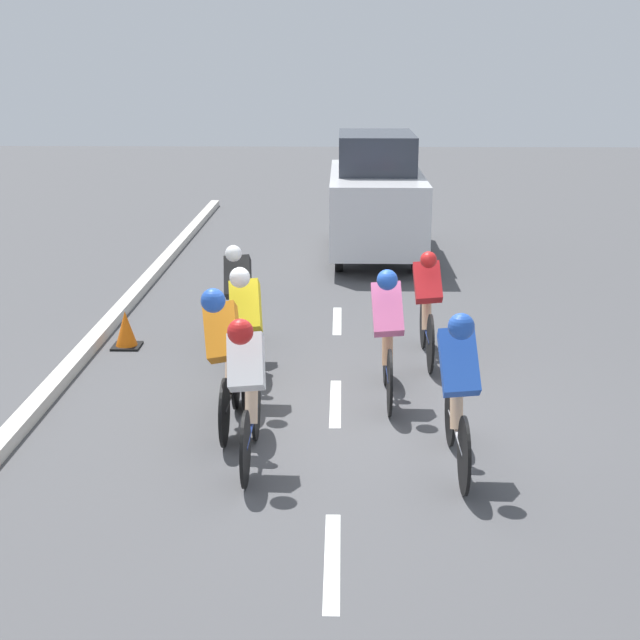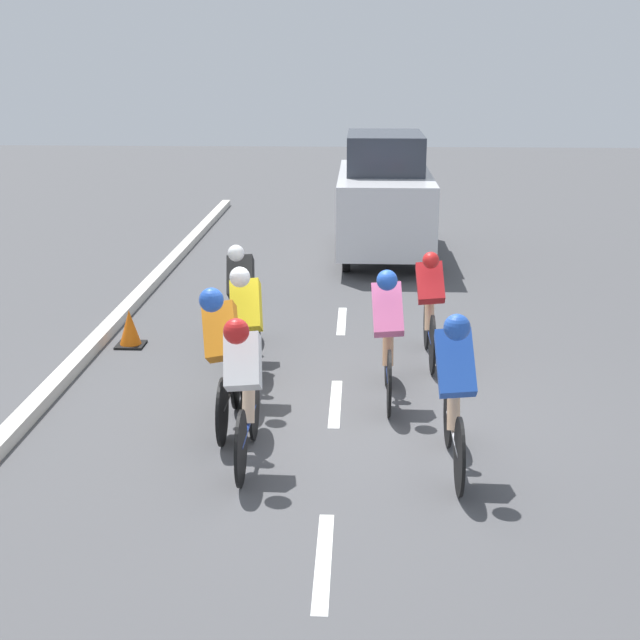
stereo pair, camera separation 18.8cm
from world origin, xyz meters
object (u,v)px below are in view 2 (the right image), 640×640
Objects in this scene: cyclist_black at (242,298)px; cyclist_pink at (388,332)px; cyclist_blue at (455,387)px; cyclist_white at (244,385)px; support_car at (384,196)px; cyclist_red at (430,304)px; traffic_cone at (130,329)px; cyclist_yellow at (248,328)px; cyclist_orange at (223,352)px.

cyclist_pink is at bearing 139.48° from cyclist_black.
cyclist_blue is 1.00× the size of cyclist_white.
support_car reaches higher than cyclist_white.
support_car reaches higher than cyclist_red.
cyclist_pink reaches higher than cyclist_red.
traffic_cone is (3.85, -3.54, -0.59)m from cyclist_blue.
cyclist_blue is at bearing 125.61° from cyclist_black.
cyclist_yellow is (0.18, -1.73, 0.02)m from cyclist_white.
support_car is 8.64× the size of traffic_cone.
traffic_cone is (1.96, -3.46, -0.54)m from cyclist_white.
cyclist_black is 1.02× the size of cyclist_yellow.
cyclist_pink is at bearing 67.92° from cyclist_red.
cyclist_blue is at bearing 177.38° from cyclist_white.
cyclist_black is at bearing -80.06° from cyclist_yellow.
cyclist_blue is 1.90m from cyclist_white.
traffic_cone is at bearing -60.45° from cyclist_white.
cyclist_white is at bearing 50.60° from cyclist_pink.
cyclist_pink reaches higher than cyclist_orange.
cyclist_black is 0.40× the size of support_car.
cyclist_orange is at bearing -22.34° from cyclist_blue.
cyclist_black reaches higher than traffic_cone.
support_car is at bearing -102.11° from cyclist_orange.
traffic_cone is (1.64, -2.63, -0.58)m from cyclist_orange.
cyclist_pink is 3.81m from traffic_cone.
cyclist_black is at bearing 169.18° from traffic_cone.
cyclist_blue is 1.03× the size of cyclist_pink.
cyclist_pink is 3.40× the size of traffic_cone.
cyclist_pink is at bearing 176.64° from cyclist_yellow.
cyclist_orange is 8.60m from support_car.
cyclist_blue is 3.49× the size of traffic_cone.
cyclist_black reaches higher than cyclist_red.
cyclist_black reaches higher than cyclist_white.
support_car is at bearing -99.16° from cyclist_white.
cyclist_yellow is 0.40× the size of support_car.
cyclist_black is at bearing -87.17° from cyclist_orange.
support_car is (0.42, -6.21, 0.40)m from cyclist_red.
cyclist_yellow is (2.08, -1.82, -0.03)m from cyclist_blue.
cyclist_white is 1.03× the size of cyclist_orange.
cyclist_white is at bearing 57.70° from cyclist_red.
cyclist_orange is at bearing 77.89° from support_car.
cyclist_red is at bearing 176.32° from cyclist_black.
cyclist_pink reaches higher than traffic_cone.
support_car reaches higher than cyclist_pink.
traffic_cone is (3.86, -0.44, -0.50)m from cyclist_red.
cyclist_pink is at bearing -153.76° from cyclist_orange.
cyclist_red is 1.02× the size of cyclist_pink.
traffic_cone is at bearing -44.10° from cyclist_yellow.
cyclist_red is at bearing 93.85° from support_car.
traffic_cone is (1.78, -1.72, -0.56)m from cyclist_yellow.
cyclist_black is at bearing -54.39° from cyclist_blue.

